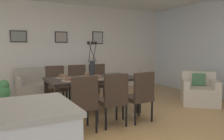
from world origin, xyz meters
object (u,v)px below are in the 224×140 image
(bowl_far_left, at_px, (97,77))
(bowl_far_right, at_px, (88,74))
(dining_chair_near_right, at_px, (56,84))
(framed_picture_left, at_px, (18,36))
(dining_chair_far_right, at_px, (78,82))
(framed_picture_right, at_px, (98,38))
(centerpiece_vase, at_px, (92,64))
(dining_chair_far_left, at_px, (113,97))
(dining_chair_near_left, at_px, (82,101))
(dining_chair_mid_right, at_px, (99,81))
(bowl_near_left, at_px, (70,79))
(side_table, at_px, (92,84))
(table_lamp, at_px, (91,63))
(framed_picture_center, at_px, (61,37))
(bowl_near_right, at_px, (63,76))
(armchair, at_px, (199,92))
(dining_chair_mid_left, at_px, (140,94))
(sofa, at_px, (54,87))
(potted_plant, at_px, (2,94))
(dining_table, at_px, (92,81))

(bowl_far_left, distance_m, bowl_far_right, 0.45)
(dining_chair_near_right, xyz_separation_m, bowl_far_right, (0.53, -0.69, 0.27))
(framed_picture_left, bearing_deg, dining_chair_far_right, -50.68)
(framed_picture_right, bearing_deg, centerpiece_vase, -116.23)
(dining_chair_far_left, relative_size, centerpiece_vase, 1.25)
(dining_chair_near_left, height_order, framed_picture_left, framed_picture_left)
(dining_chair_far_left, distance_m, dining_chair_mid_right, 1.88)
(bowl_near_left, bearing_deg, side_table, 58.65)
(dining_chair_near_left, bearing_deg, dining_chair_mid_right, 59.08)
(dining_chair_near_right, relative_size, table_lamp, 1.80)
(bowl_far_right, bearing_deg, table_lamp, 65.77)
(dining_chair_near_left, distance_m, dining_chair_far_left, 0.57)
(table_lamp, xyz_separation_m, framed_picture_center, (-0.75, 0.44, 0.74))
(bowl_near_right, height_order, framed_picture_center, framed_picture_center)
(centerpiece_vase, distance_m, bowl_far_left, 0.33)
(dining_chair_near_left, distance_m, armchair, 3.18)
(armchair, distance_m, framed_picture_left, 4.84)
(framed_picture_center, bearing_deg, dining_chair_far_right, -89.48)
(dining_chair_near_right, xyz_separation_m, bowl_far_left, (0.53, -1.14, 0.27))
(dining_chair_mid_left, distance_m, framed_picture_left, 3.83)
(dining_chair_near_right, height_order, bowl_near_left, dining_chair_near_right)
(dining_chair_far_right, xyz_separation_m, bowl_far_left, (-0.01, -1.14, 0.27))
(dining_chair_mid_left, relative_size, centerpiece_vase, 1.25)
(dining_chair_near_right, height_order, bowl_far_left, dining_chair_near_right)
(side_table, relative_size, framed_picture_center, 1.43)
(dining_chair_near_left, xyz_separation_m, dining_chair_far_right, (0.56, 1.84, 0.00))
(bowl_near_left, distance_m, sofa, 2.15)
(dining_chair_near_right, bearing_deg, dining_chair_near_left, -90.68)
(dining_chair_near_left, height_order, table_lamp, table_lamp)
(dining_chair_far_left, height_order, dining_chair_mid_left, same)
(bowl_far_right, xyz_separation_m, potted_plant, (-1.64, 0.81, -0.41))
(centerpiece_vase, bearing_deg, bowl_near_left, -157.31)
(framed_picture_center, distance_m, potted_plant, 2.45)
(side_table, bearing_deg, centerpiece_vase, -111.63)
(sofa, distance_m, armchair, 3.72)
(dining_chair_far_left, distance_m, framed_picture_right, 3.60)
(dining_chair_mid_left, xyz_separation_m, framed_picture_left, (-1.71, 3.23, 1.12))
(dining_chair_far_right, bearing_deg, dining_chair_far_left, -89.83)
(centerpiece_vase, xyz_separation_m, framed_picture_center, (-0.00, 2.34, 0.61))
(dining_chair_near_right, distance_m, table_lamp, 1.66)
(dining_chair_far_left, xyz_separation_m, dining_chair_mid_left, (0.54, -0.01, 0.00))
(framed_picture_right, xyz_separation_m, potted_plant, (-2.80, -1.30, -1.26))
(dining_chair_far_left, height_order, centerpiece_vase, centerpiece_vase)
(sofa, bearing_deg, dining_chair_near_right, -101.06)
(dining_chair_far_left, xyz_separation_m, armchair, (2.56, 0.45, -0.23))
(dining_chair_mid_left, distance_m, side_table, 2.81)
(dining_chair_mid_right, xyz_separation_m, sofa, (-0.89, 0.94, -0.23))
(dining_table, bearing_deg, dining_chair_near_left, -120.96)
(dining_chair_far_right, height_order, centerpiece_vase, centerpiece_vase)
(dining_chair_far_right, bearing_deg, dining_chair_near_right, -179.45)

